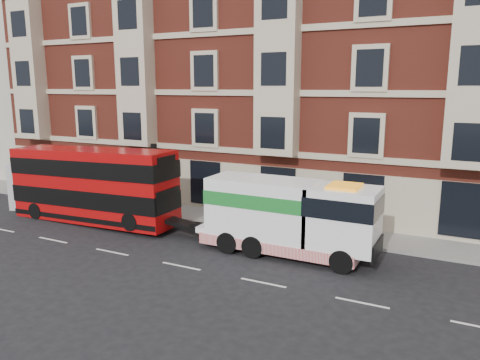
% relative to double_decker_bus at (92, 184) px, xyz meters
% --- Properties ---
extents(ground, '(120.00, 120.00, 0.00)m').
position_rel_double_decker_bus_xyz_m(ground, '(8.48, -3.51, -2.29)').
color(ground, black).
rests_on(ground, ground).
extents(sidewalk, '(90.00, 3.00, 0.15)m').
position_rel_double_decker_bus_xyz_m(sidewalk, '(8.48, 3.99, -2.22)').
color(sidewalk, slate).
rests_on(sidewalk, ground).
extents(victorian_terrace, '(45.00, 12.00, 20.40)m').
position_rel_double_decker_bus_xyz_m(victorian_terrace, '(8.98, 11.49, 7.77)').
color(victorian_terrace, maroon).
rests_on(victorian_terrace, ground).
extents(lamp_post_west, '(0.35, 0.15, 4.35)m').
position_rel_double_decker_bus_xyz_m(lamp_post_west, '(2.48, 2.69, 0.38)').
color(lamp_post_west, black).
rests_on(lamp_post_west, sidewalk).
extents(double_decker_bus, '(10.70, 2.46, 4.33)m').
position_rel_double_decker_bus_xyz_m(double_decker_bus, '(0.00, 0.00, 0.00)').
color(double_decker_bus, '#AC090A').
rests_on(double_decker_bus, ground).
extents(tow_truck, '(8.57, 2.53, 3.57)m').
position_rel_double_decker_bus_xyz_m(tow_truck, '(12.06, -0.00, -0.40)').
color(tow_truck, white).
rests_on(tow_truck, ground).
extents(box_van, '(6.17, 4.08, 2.98)m').
position_rel_double_decker_bus_xyz_m(box_van, '(-4.46, 1.49, -0.83)').
color(box_van, silver).
rests_on(box_van, ground).
extents(pedestrian, '(0.81, 0.72, 1.87)m').
position_rel_double_decker_bus_xyz_m(pedestrian, '(-0.68, 3.64, -1.21)').
color(pedestrian, black).
rests_on(pedestrian, sidewalk).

